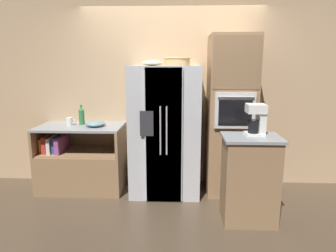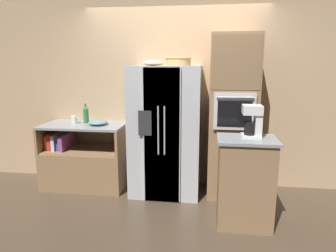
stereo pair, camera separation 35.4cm
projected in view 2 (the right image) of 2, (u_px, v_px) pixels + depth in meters
ground_plane at (172, 191)px, 4.14m from camera, size 20.00×20.00×0.00m
wall_back at (175, 88)px, 4.26m from camera, size 12.00×0.06×2.80m
counter_left at (85, 163)px, 4.30m from camera, size 1.15×0.65×0.91m
refrigerator at (166, 131)px, 4.00m from camera, size 0.91×0.75×1.71m
wall_oven at (232, 117)px, 3.90m from camera, size 0.60×0.66×2.10m
island_counter at (245, 182)px, 3.21m from camera, size 0.62×0.47×0.97m
wicker_basket at (178, 61)px, 3.84m from camera, size 0.34×0.34×0.11m
fruit_bowl at (153, 63)px, 3.87m from camera, size 0.28×0.28×0.07m
bottle_tall at (86, 114)px, 4.24m from camera, size 0.08×0.08×0.28m
mug at (75, 120)px, 4.23m from camera, size 0.12×0.09×0.11m
mixing_bowl at (98, 122)px, 4.12m from camera, size 0.27×0.27×0.07m
coffee_maker at (254, 120)px, 3.14m from camera, size 0.20×0.20×0.34m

